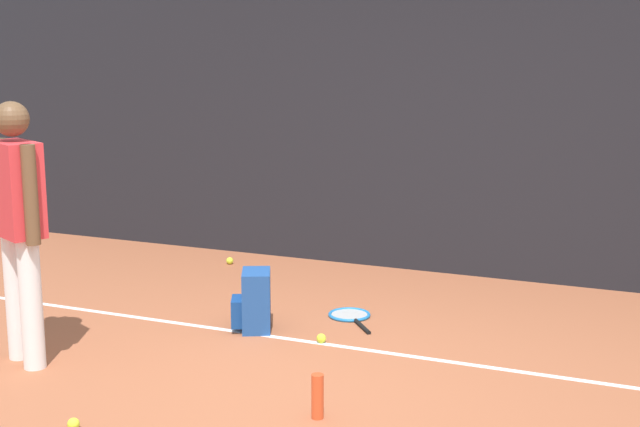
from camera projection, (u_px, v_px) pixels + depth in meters
The scene contains 10 objects.
ground_plane at pixel (295, 386), 5.33m from camera, with size 12.00×12.00×0.00m, color #9E5638.
back_fence at pixel (434, 117), 7.78m from camera, with size 10.00×0.10×2.81m, color black.
court_line at pixel (341, 346), 6.03m from camera, with size 9.00×0.05×0.00m, color white.
tennis_player at pixel (18, 218), 5.54m from camera, with size 0.48×0.37×1.70m.
tennis_racket at pixel (351, 316), 6.67m from camera, with size 0.53×0.59×0.03m.
backpack at pixel (254, 302), 6.34m from camera, with size 0.36×0.36×0.44m.
tennis_ball_near_player at pixel (230, 261), 8.26m from camera, with size 0.07×0.07×0.07m, color #CCE033.
tennis_ball_by_fence at pixel (73, 424), 4.73m from camera, with size 0.07×0.07×0.07m, color #CCE033.
tennis_ball_mid_court at pixel (321, 338), 6.10m from camera, with size 0.07×0.07×0.07m, color #CCE033.
water_bottle at pixel (318, 396), 4.86m from camera, with size 0.07×0.07×0.26m, color #D84C26.
Camera 1 is at (2.09, -4.58, 2.06)m, focal length 49.25 mm.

